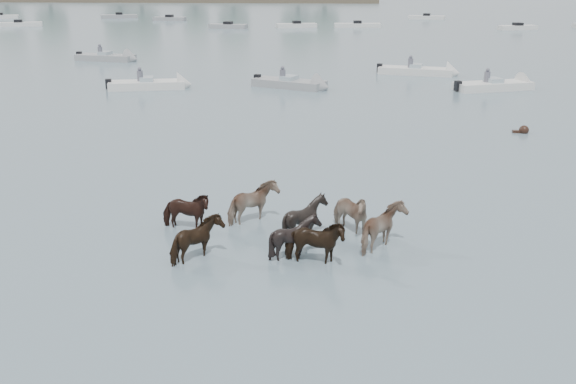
{
  "coord_description": "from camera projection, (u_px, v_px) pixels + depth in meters",
  "views": [
    {
      "loc": [
        0.52,
        -16.7,
        6.91
      ],
      "look_at": [
        -0.7,
        0.46,
        1.1
      ],
      "focal_mm": 40.96,
      "sensor_mm": 36.0,
      "label": 1
    }
  ],
  "objects": [
    {
      "name": "pony_herd",
      "position": [
        289.0,
        225.0,
        17.42
      ],
      "size": [
        6.88,
        4.23,
        1.33
      ],
      "color": "black",
      "rests_on": "ground"
    },
    {
      "name": "distant_flotilla",
      "position": [
        318.0,
        22.0,
        88.95
      ],
      "size": [
        103.62,
        23.19,
        0.93
      ],
      "color": "silver",
      "rests_on": "ground"
    },
    {
      "name": "swimming_pony",
      "position": [
        523.0,
        131.0,
        29.46
      ],
      "size": [
        0.72,
        0.44,
        0.44
      ],
      "color": "black",
      "rests_on": "ground"
    },
    {
      "name": "motorboat_c",
      "position": [
        427.0,
        72.0,
        45.83
      ],
      "size": [
        5.82,
        2.82,
        1.92
      ],
      "rotation": [
        0.0,
        0.0,
        -0.23
      ],
      "color": "silver",
      "rests_on": "ground"
    },
    {
      "name": "motorboat_d",
      "position": [
        504.0,
        86.0,
        40.25
      ],
      "size": [
        5.48,
        3.27,
        1.92
      ],
      "rotation": [
        0.0,
        0.0,
        0.34
      ],
      "color": "silver",
      "rests_on": "ground"
    },
    {
      "name": "ground",
      "position": [
        312.0,
        236.0,
        18.03
      ],
      "size": [
        400.0,
        400.0,
        0.0
      ],
      "primitive_type": "plane",
      "color": "slate",
      "rests_on": "ground"
    },
    {
      "name": "motorboat_b",
      "position": [
        300.0,
        85.0,
        40.56
      ],
      "size": [
        5.24,
        3.52,
        1.92
      ],
      "rotation": [
        0.0,
        0.0,
        -0.42
      ],
      "color": "gray",
      "rests_on": "ground"
    },
    {
      "name": "motorboat_a",
      "position": [
        159.0,
        85.0,
        40.55
      ],
      "size": [
        5.3,
        2.68,
        1.92
      ],
      "rotation": [
        0.0,
        0.0,
        0.22
      ],
      "color": "silver",
      "rests_on": "ground"
    },
    {
      "name": "motorboat_f",
      "position": [
        114.0,
        58.0,
        52.96
      ],
      "size": [
        5.47,
        2.54,
        1.92
      ],
      "rotation": [
        0.0,
        0.0,
        -0.19
      ],
      "color": "gray",
      "rests_on": "ground"
    }
  ]
}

